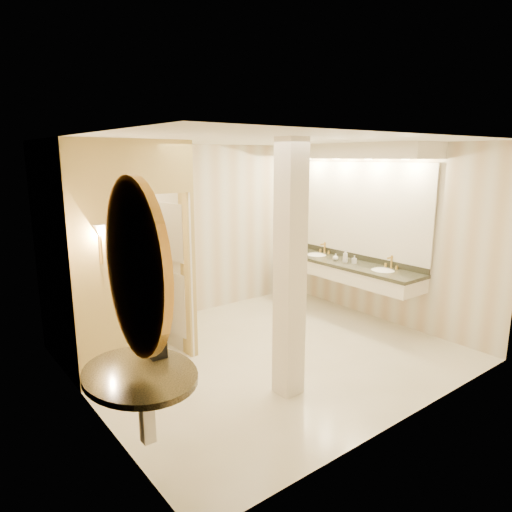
# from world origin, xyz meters

# --- Properties ---
(floor) EXTENTS (4.50, 4.50, 0.00)m
(floor) POSITION_xyz_m (0.00, 0.00, 0.00)
(floor) COLOR silver
(floor) RESTS_ON ground
(ceiling) EXTENTS (4.50, 4.50, 0.00)m
(ceiling) POSITION_xyz_m (0.00, 0.00, 2.70)
(ceiling) COLOR silver
(ceiling) RESTS_ON wall_back
(wall_back) EXTENTS (4.50, 0.02, 2.70)m
(wall_back) POSITION_xyz_m (0.00, 2.00, 1.35)
(wall_back) COLOR beige
(wall_back) RESTS_ON floor
(wall_front) EXTENTS (4.50, 0.02, 2.70)m
(wall_front) POSITION_xyz_m (0.00, -2.00, 1.35)
(wall_front) COLOR beige
(wall_front) RESTS_ON floor
(wall_left) EXTENTS (0.02, 4.00, 2.70)m
(wall_left) POSITION_xyz_m (-2.25, 0.00, 1.35)
(wall_left) COLOR beige
(wall_left) RESTS_ON floor
(wall_right) EXTENTS (0.02, 4.00, 2.70)m
(wall_right) POSITION_xyz_m (2.25, 0.00, 1.35)
(wall_right) COLOR beige
(wall_right) RESTS_ON floor
(toilet_closet) EXTENTS (1.50, 1.55, 2.70)m
(toilet_closet) POSITION_xyz_m (-1.11, 0.97, 1.39)
(toilet_closet) COLOR #D0C16D
(toilet_closet) RESTS_ON floor
(wall_sconce) EXTENTS (0.14, 0.14, 0.42)m
(wall_sconce) POSITION_xyz_m (-1.93, 0.43, 1.73)
(wall_sconce) COLOR gold
(wall_sconce) RESTS_ON toilet_closet
(vanity) EXTENTS (0.75, 2.73, 2.09)m
(vanity) POSITION_xyz_m (1.98, 0.40, 1.63)
(vanity) COLOR white
(vanity) RESTS_ON floor
(console_shelf) EXTENTS (1.06, 1.06, 1.98)m
(console_shelf) POSITION_xyz_m (-2.21, -1.15, 1.35)
(console_shelf) COLOR black
(console_shelf) RESTS_ON floor
(pillar) EXTENTS (0.25, 0.25, 2.70)m
(pillar) POSITION_xyz_m (-0.45, -0.90, 1.35)
(pillar) COLOR white
(pillar) RESTS_ON floor
(tissue_box) EXTENTS (0.14, 0.14, 0.13)m
(tissue_box) POSITION_xyz_m (-2.00, -0.98, 0.94)
(tissue_box) COLOR black
(tissue_box) RESTS_ON console_shelf
(toilet) EXTENTS (0.51, 0.82, 0.80)m
(toilet) POSITION_xyz_m (-1.25, 1.54, 0.40)
(toilet) COLOR white
(toilet) RESTS_ON floor
(soap_bottle_a) EXTENTS (0.07, 0.07, 0.13)m
(soap_bottle_a) POSITION_xyz_m (1.95, 0.26, 0.94)
(soap_bottle_a) COLOR beige
(soap_bottle_a) RESTS_ON vanity
(soap_bottle_b) EXTENTS (0.11, 0.11, 0.11)m
(soap_bottle_b) POSITION_xyz_m (1.88, 0.59, 0.93)
(soap_bottle_b) COLOR silver
(soap_bottle_b) RESTS_ON vanity
(soap_bottle_c) EXTENTS (0.08, 0.08, 0.21)m
(soap_bottle_c) POSITION_xyz_m (1.89, 0.39, 0.98)
(soap_bottle_c) COLOR #C6B28C
(soap_bottle_c) RESTS_ON vanity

